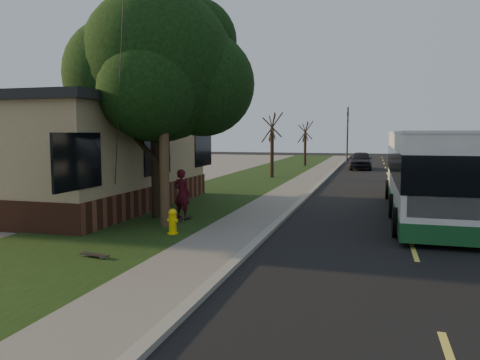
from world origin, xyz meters
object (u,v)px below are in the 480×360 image
at_px(bare_tree_far, 305,144).
at_px(traffic_signal, 347,131).
at_px(skateboard_main, 186,218).
at_px(distant_car, 361,160).
at_px(transit_bus, 427,171).
at_px(skateboarder, 182,194).
at_px(dumpster, 138,180).
at_px(fire_hydrant, 173,222).
at_px(utility_pole, 163,79).
at_px(bare_tree_near, 272,146).
at_px(leafy_tree, 160,69).
at_px(skateboard_spare, 95,255).

distance_m(bare_tree_far, traffic_signal, 5.44).
bearing_deg(skateboard_main, distant_car, 78.81).
bearing_deg(traffic_signal, distant_car, -76.83).
relative_size(transit_bus, skateboarder, 6.64).
height_order(bare_tree_far, dumpster, bare_tree_far).
relative_size(traffic_signal, transit_bus, 0.49).
distance_m(fire_hydrant, transit_bus, 9.49).
relative_size(utility_pole, dumpster, 5.19).
relative_size(bare_tree_far, traffic_signal, 0.73).
bearing_deg(fire_hydrant, dumpster, 124.09).
bearing_deg(bare_tree_near, skateboarder, -89.30).
relative_size(fire_hydrant, leafy_tree, 0.09).
height_order(leafy_tree, transit_bus, leafy_tree).
relative_size(utility_pole, skateboard_main, 12.43).
relative_size(dumpster, distant_car, 0.40).
bearing_deg(fire_hydrant, transit_bus, 37.94).
bearing_deg(utility_pole, distant_car, 78.87).
xyz_separation_m(leafy_tree, traffic_signal, (4.67, 31.35, -2.00)).
xyz_separation_m(skateboarder, distant_car, (5.27, 25.38, -0.17)).
distance_m(skateboarder, skateboard_main, 0.85).
distance_m(bare_tree_far, skateboard_main, 27.89).
distance_m(utility_pole, skateboarder, 3.96).
bearing_deg(skateboard_spare, distant_car, 80.26).
bearing_deg(distant_car, bare_tree_far, 155.02).
bearing_deg(distant_car, dumpster, -116.96).
bearing_deg(distant_car, traffic_signal, 102.49).
distance_m(skateboard_main, distant_car, 26.09).
relative_size(bare_tree_far, distant_car, 0.92).
xyz_separation_m(utility_pole, distant_car, (5.27, 26.77, -3.88)).
relative_size(utility_pole, skateboarder, 5.35).
xyz_separation_m(utility_pole, skateboard_spare, (0.00, -3.89, -4.51)).
bearing_deg(dumpster, utility_pole, -56.10).
bearing_deg(dumpster, skateboard_main, -49.66).
xyz_separation_m(utility_pole, skateboard_main, (0.21, 1.18, -4.51)).
bearing_deg(skateboard_main, bare_tree_near, 91.45).
height_order(bare_tree_near, transit_bus, bare_tree_near).
distance_m(bare_tree_near, skateboarder, 15.67).
distance_m(traffic_signal, skateboard_main, 32.17).
distance_m(bare_tree_near, skateboard_spare, 20.99).
xyz_separation_m(bare_tree_near, transit_bus, (8.32, -12.21, -0.53)).
height_order(fire_hydrant, skateboard_main, fire_hydrant).
xyz_separation_m(leafy_tree, skateboarder, (0.86, -0.27, -4.25)).
bearing_deg(traffic_signal, skateboard_spare, -95.89).
xyz_separation_m(skateboard_spare, distant_car, (5.26, 30.65, 0.62)).
bearing_deg(traffic_signal, leafy_tree, -98.47).
relative_size(skateboard_main, skateboard_spare, 0.92).
bearing_deg(leafy_tree, skateboard_spare, -81.10).
bearing_deg(skateboard_spare, skateboarder, 90.07).
height_order(fire_hydrant, utility_pole, utility_pole).
bearing_deg(dumpster, distant_car, 63.72).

